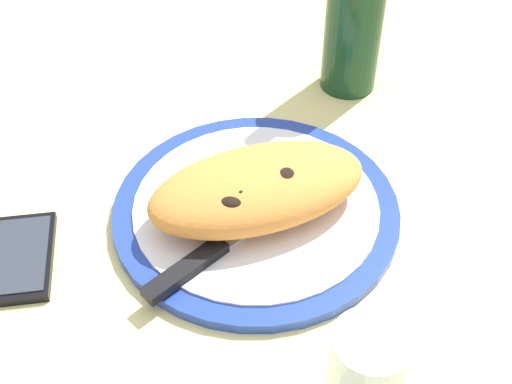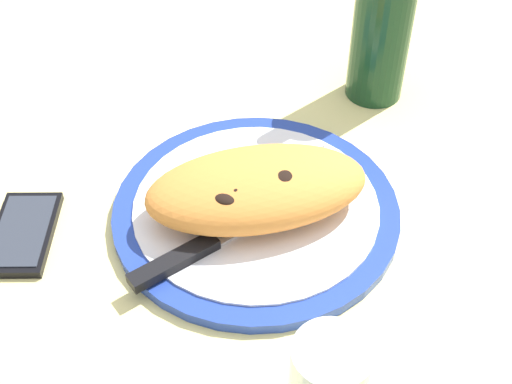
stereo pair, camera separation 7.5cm
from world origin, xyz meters
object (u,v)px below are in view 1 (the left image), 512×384
Objects in this scene: knife at (210,253)px; wine_bottle at (355,13)px; fork at (235,163)px; smartphone at (22,257)px; water_glass at (365,377)px; plate at (256,210)px; calzone at (261,187)px.

wine_bottle is at bearing -135.00° from knife.
fork is at bearing -116.11° from knife.
smartphone is 0.47× the size of wine_bottle.
fork is 32.91cm from water_glass.
smartphone is at bearing -1.64° from plate.
knife is at bearing 63.89° from fork.
wine_bottle is at bearing -111.09° from water_glass.
plate is 2.54× the size of smartphone.
calzone is 1.45× the size of fork.
water_glass is at bearing 68.91° from wine_bottle.
plate is 1.30× the size of calzone.
knife is (6.50, 13.26, 0.29)cm from fork.
water_glass reaches higher than plate.
plate is 4.14cm from calzone.
calzone is 1.12× the size of knife.
fork is 14.77cm from knife.
smartphone is at bearing 23.63° from wine_bottle.
plate is 30.85cm from wine_bottle.
water_glass reaches higher than knife.
calzone is 2.50× the size of water_glass.
knife is (6.91, 5.95, 1.36)cm from plate.
smartphone is 1.28× the size of water_glass.
knife is at bearing 45.00° from wine_bottle.
fork is at bearing -165.73° from smartphone.
wine_bottle reaches higher than fork.
wine_bottle is (-17.89, -46.38, 6.88)cm from water_glass.
smartphone is 38.77cm from water_glass.
water_glass is (-9.04, 19.45, 2.30)cm from knife.
wine_bottle is (-19.65, -21.63, 6.46)cm from calzone.
calzone is 29.92cm from wine_bottle.
calzone is 9.41cm from knife.
wine_bottle is at bearing -133.65° from plate.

